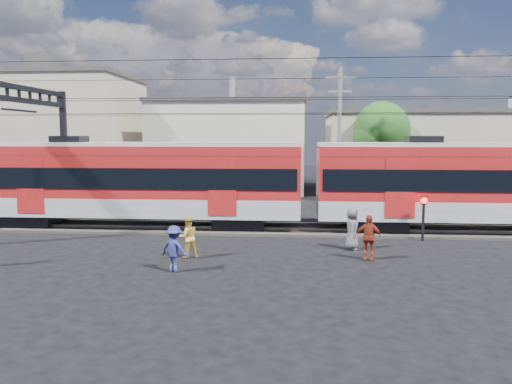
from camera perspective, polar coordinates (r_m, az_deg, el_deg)
ground at (r=16.50m, az=-7.55°, el=-9.39°), size 120.00×120.00×0.00m
track_bed at (r=24.17m, az=-3.59°, el=-4.11°), size 70.00×3.40×0.12m
rail_near at (r=23.42m, az=-3.85°, el=-4.16°), size 70.00×0.12×0.12m
rail_far at (r=24.88m, az=-3.35°, el=-3.52°), size 70.00×0.12×0.12m
commuter_train at (r=24.78m, az=-13.20°, el=1.46°), size 50.30×3.08×4.17m
catenary at (r=26.42m, az=-22.75°, el=7.37°), size 70.00×9.30×7.52m
building_west at (r=44.46m, az=-22.89°, el=6.19°), size 14.28×10.20×9.30m
building_midwest at (r=42.86m, az=-2.69°, el=5.36°), size 12.24×12.24×7.30m
building_mideast at (r=40.94m, az=19.62°, el=4.23°), size 16.32×10.20×6.30m
utility_pole_mid at (r=30.63m, az=9.50°, el=6.47°), size 1.80×0.24×8.50m
tree_near at (r=34.11m, az=14.43°, el=6.56°), size 3.82×3.64×6.72m
pedestrian_b at (r=18.62m, az=-7.80°, el=-5.11°), size 0.94×0.86×1.55m
pedestrian_c at (r=16.78m, az=-9.32°, el=-6.43°), size 1.14×0.89×1.55m
pedestrian_d at (r=18.50m, az=12.71°, el=-5.10°), size 1.04×0.58×1.67m
pedestrian_e at (r=20.10m, az=10.92°, el=-4.14°), size 0.64×0.88×1.67m
crossing_signal at (r=22.42m, az=18.60°, el=-1.98°), size 0.28×0.28×1.92m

